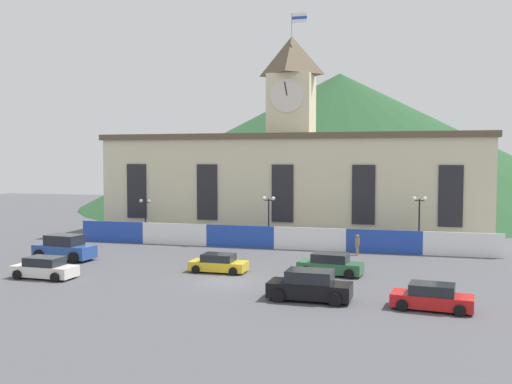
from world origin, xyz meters
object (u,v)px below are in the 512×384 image
car_white_taxi (45,268)px  car_blue_van (64,248)px  pedestrian (357,244)px  street_lamp_far_right (269,210)px  street_lamp_right (145,210)px  car_red_sedan (432,298)px  street_lamp_left (419,212)px  car_green_wagon (330,265)px  car_black_suv (310,286)px  car_yellow_coupe (219,264)px

car_white_taxi → car_blue_van: size_ratio=0.86×
car_blue_van → pedestrian: size_ratio=2.94×
street_lamp_far_right → car_blue_van: size_ratio=0.91×
street_lamp_right → car_red_sedan: size_ratio=0.94×
street_lamp_right → street_lamp_far_right: 12.79m
street_lamp_far_right → pedestrian: size_ratio=2.66×
street_lamp_left → car_blue_van: size_ratio=0.95×
car_blue_van → car_green_wagon: (22.05, -0.38, -0.25)m
car_white_taxi → car_black_suv: car_black_suv is taller
street_lamp_far_right → pedestrian: bearing=-18.0°
car_red_sedan → street_lamp_far_right: bearing=-47.8°
car_blue_van → car_yellow_coupe: car_blue_van is taller
car_red_sedan → pedestrian: size_ratio=2.55×
car_blue_van → pedestrian: bearing=-153.9°
car_green_wagon → car_black_suv: bearing=94.9°
street_lamp_left → car_red_sedan: 19.96m
street_lamp_right → car_black_suv: 27.92m
street_lamp_right → car_white_taxi: 18.15m
car_yellow_coupe → pedestrian: bearing=47.8°
street_lamp_far_right → street_lamp_left: street_lamp_left is taller
street_lamp_left → pedestrian: street_lamp_left is taller
street_lamp_right → car_blue_van: (-1.88, -11.30, -2.22)m
street_lamp_left → car_red_sedan: (0.29, -19.74, -2.97)m
pedestrian → street_lamp_far_right: bearing=-3.9°
street_lamp_right → pedestrian: size_ratio=2.40×
car_black_suv → pedestrian: size_ratio=2.76×
car_red_sedan → car_yellow_coupe: car_red_sedan is taller
car_black_suv → street_lamp_left: bearing=-107.0°
street_lamp_far_right → street_lamp_left: (13.78, 0.00, 0.14)m
pedestrian → car_yellow_coupe: bearing=61.1°
car_yellow_coupe → car_green_wagon: 8.20m
car_white_taxi → car_red_sedan: bearing=178.0°
street_lamp_left → car_green_wagon: size_ratio=1.05×
street_lamp_left → car_yellow_coupe: size_ratio=1.18×
street_lamp_left → car_yellow_coupe: street_lamp_left is taller
street_lamp_right → car_white_taxi: size_ratio=0.94×
street_lamp_far_right → car_green_wagon: size_ratio=1.00×
car_blue_van → car_green_wagon: size_ratio=1.11×
street_lamp_far_right → car_black_suv: 20.85m
street_lamp_far_right → car_yellow_coupe: bearing=-93.3°
car_blue_van → car_green_wagon: 22.05m
car_black_suv → car_blue_van: 23.27m
street_lamp_right → pedestrian: 21.66m
car_red_sedan → car_green_wagon: (-6.69, 8.05, 0.05)m
car_black_suv → car_green_wagon: size_ratio=1.04×
street_lamp_far_right → car_red_sedan: (14.07, -19.74, -2.83)m
car_yellow_coupe → car_green_wagon: car_green_wagon is taller
car_white_taxi → car_blue_van: car_blue_van is taller
street_lamp_right → car_green_wagon: street_lamp_right is taller
car_blue_van → car_yellow_coupe: 14.00m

